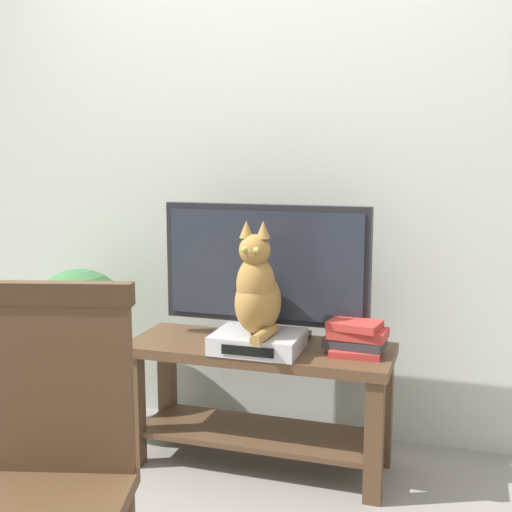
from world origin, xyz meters
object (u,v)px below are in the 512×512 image
Objects in this scene: media_box at (258,342)px; cat at (257,291)px; tv at (265,270)px; potted_plant at (80,329)px; wooden_chair at (49,459)px; tv_stand at (259,383)px; book_stack at (356,338)px.

cat is at bearing -86.19° from media_box.
potted_plant is at bearing -178.38° from tv.
wooden_chair is 1.52m from potted_plant.
wooden_chair is (-0.17, -1.26, 0.22)m from tv_stand.
tv_stand is 0.23m from media_box.
potted_plant reaches higher than book_stack.
tv_stand is 0.49m from tv.
tv reaches higher than potted_plant.
tv is 0.98m from potted_plant.
tv_stand is 4.36× the size of book_stack.
wooden_chair is at bearing -114.81° from book_stack.
potted_plant reaches higher than tv_stand.
cat is (0.00, -0.02, 0.22)m from media_box.
media_box is at bearing 93.81° from cat.
tv is at bearing 1.62° from potted_plant.
cat is 0.99m from potted_plant.
book_stack is at bearing 65.19° from wooden_chair.
cat reaches higher than media_box.
cat is 1.81× the size of book_stack.
wooden_chair reaches higher than book_stack.
cat is at bearing -78.47° from tv_stand.
cat reaches higher than potted_plant.
book_stack is (0.39, 0.08, 0.03)m from media_box.
tv is 0.32m from media_box.
tv reaches higher than wooden_chair.
cat reaches higher than wooden_chair.
book_stack is at bearing -11.84° from tv.
potted_plant is (-0.92, 0.06, 0.15)m from tv_stand.
wooden_chair is at bearing -99.02° from media_box.
potted_plant is at bearing 119.72° from wooden_chair.
tv_stand is at bearing 101.53° from cat.
potted_plant is (-0.75, 1.32, -0.07)m from wooden_chair.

